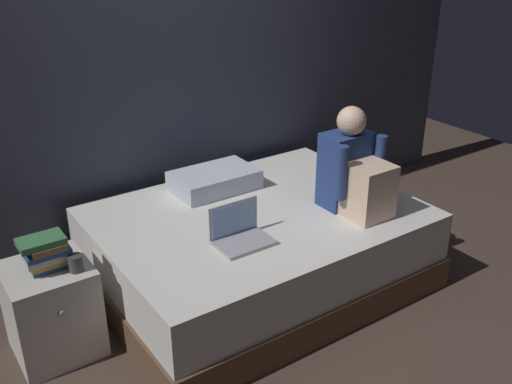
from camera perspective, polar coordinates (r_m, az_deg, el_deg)
ground_plane at (r=3.61m, az=0.23°, el=-12.03°), size 8.00×8.00×0.00m
wall_back at (r=4.02m, az=-9.80°, el=12.77°), size 5.60×0.10×2.70m
bed at (r=3.76m, az=0.14°, el=-5.56°), size 2.00×1.50×0.53m
nightstand at (r=3.39m, az=-19.47°, el=-10.89°), size 0.44×0.46×0.53m
person_sitting at (r=3.62m, az=9.71°, el=1.95°), size 0.39×0.44×0.65m
laptop at (r=3.28m, az=-1.60°, el=-4.05°), size 0.32×0.23×0.22m
pillow at (r=3.93m, az=-4.12°, el=1.18°), size 0.56×0.36×0.13m
book_stack at (r=3.18m, az=-20.06°, el=-5.64°), size 0.25×0.17×0.19m
mug at (r=3.15m, az=-17.38°, el=-6.72°), size 0.08×0.08×0.09m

